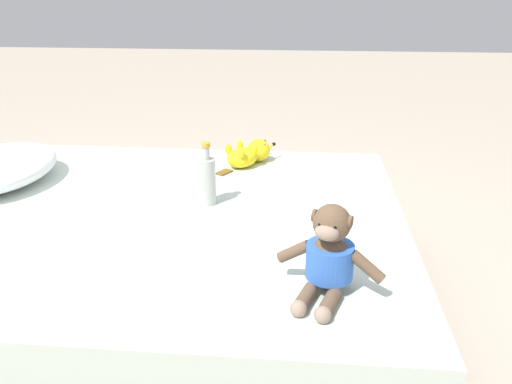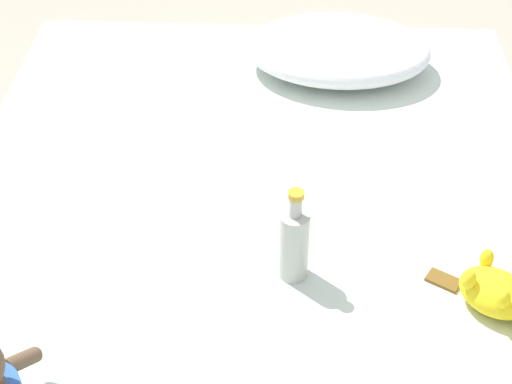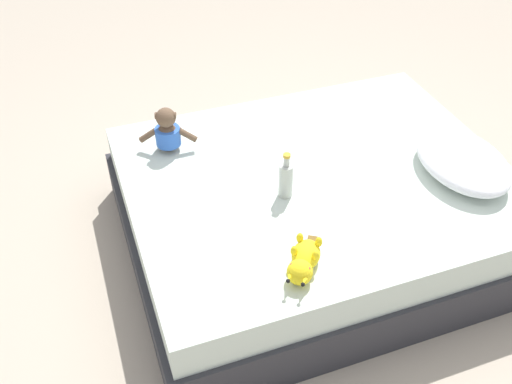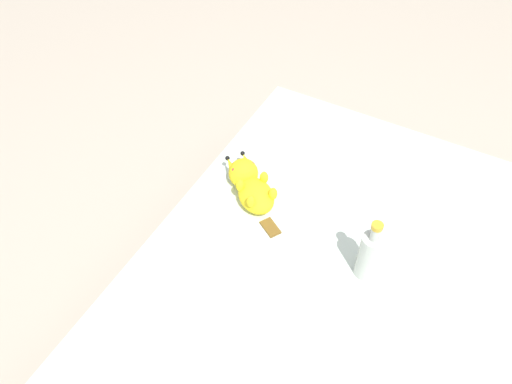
{
  "view_description": "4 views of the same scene",
  "coord_description": "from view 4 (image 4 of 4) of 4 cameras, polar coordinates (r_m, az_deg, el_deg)",
  "views": [
    {
      "loc": [
        -1.6,
        -0.54,
        1.17
      ],
      "look_at": [
        0.06,
        -0.38,
        0.49
      ],
      "focal_mm": 36.62,
      "sensor_mm": 36.0,
      "label": 1
    },
    {
      "loc": [
        0.06,
        -1.4,
        1.65
      ],
      "look_at": [
        0.0,
        0.0,
        0.47
      ],
      "focal_mm": 55.81,
      "sensor_mm": 36.0,
      "label": 2
    },
    {
      "loc": [
        1.88,
        -0.99,
        2.1
      ],
      "look_at": [
        0.11,
        -0.35,
        0.5
      ],
      "focal_mm": 40.29,
      "sensor_mm": 36.0,
      "label": 3
    },
    {
      "loc": [
        -0.02,
        0.66,
        1.69
      ],
      "look_at": [
        0.49,
        -0.28,
        0.48
      ],
      "focal_mm": 35.49,
      "sensor_mm": 36.0,
      "label": 4
    }
  ],
  "objects": [
    {
      "name": "glass_bottle",
      "position": [
        1.47,
        12.63,
        -6.88
      ],
      "size": [
        0.06,
        0.06,
        0.23
      ],
      "color": "#B7BCB2",
      "rests_on": "bed"
    },
    {
      "name": "bed",
      "position": [
        1.62,
        11.14,
        -19.64
      ],
      "size": [
        1.48,
        1.83,
        0.42
      ],
      "color": "#2D2D33",
      "rests_on": "ground_plane"
    },
    {
      "name": "plush_yellow_creature",
      "position": [
        1.65,
        -0.62,
        0.74
      ],
      "size": [
        0.29,
        0.24,
        0.1
      ],
      "color": "yellow",
      "rests_on": "bed"
    }
  ]
}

